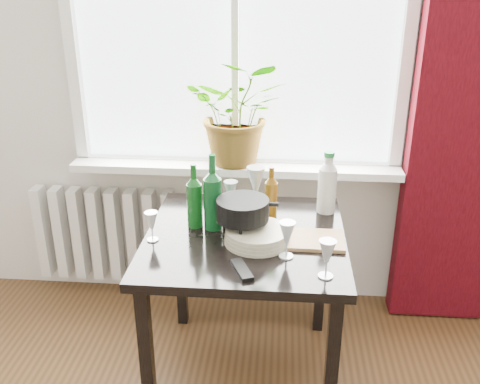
# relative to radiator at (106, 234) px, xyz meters

# --- Properties ---
(window) EXTENTS (1.72, 0.08, 1.62)m
(window) POSITION_rel_radiator_xyz_m (0.75, 0.04, 1.22)
(window) COLOR white
(window) RESTS_ON ground
(windowsill) EXTENTS (1.72, 0.20, 0.04)m
(windowsill) POSITION_rel_radiator_xyz_m (0.75, -0.03, 0.44)
(windowsill) COLOR white
(windowsill) RESTS_ON ground
(curtain) EXTENTS (0.50, 0.12, 2.56)m
(curtain) POSITION_rel_radiator_xyz_m (1.87, -0.06, 0.92)
(curtain) COLOR #32040A
(curtain) RESTS_ON ground
(radiator) EXTENTS (0.80, 0.10, 0.55)m
(radiator) POSITION_rel_radiator_xyz_m (0.00, 0.00, 0.00)
(radiator) COLOR silver
(radiator) RESTS_ON ground
(table) EXTENTS (0.85, 0.85, 0.74)m
(table) POSITION_rel_radiator_xyz_m (0.85, -0.63, 0.27)
(table) COLOR black
(table) RESTS_ON ground
(potted_plant) EXTENTS (0.53, 0.47, 0.55)m
(potted_plant) POSITION_rel_radiator_xyz_m (0.77, -0.01, 0.74)
(potted_plant) COLOR #386C1C
(potted_plant) RESTS_ON windowsill
(wine_bottle_left) EXTENTS (0.07, 0.07, 0.29)m
(wine_bottle_left) POSITION_rel_radiator_xyz_m (0.62, -0.56, 0.51)
(wine_bottle_left) COLOR #0D4714
(wine_bottle_left) RESTS_ON table
(wine_bottle_right) EXTENTS (0.08, 0.08, 0.34)m
(wine_bottle_right) POSITION_rel_radiator_xyz_m (0.71, -0.57, 0.53)
(wine_bottle_right) COLOR #0C431B
(wine_bottle_right) RESTS_ON table
(bottle_amber) EXTENTS (0.06, 0.06, 0.24)m
(bottle_amber) POSITION_rel_radiator_xyz_m (0.95, -0.43, 0.48)
(bottle_amber) COLOR #653F0B
(bottle_amber) RESTS_ON table
(cleaning_bottle) EXTENTS (0.10, 0.10, 0.30)m
(cleaning_bottle) POSITION_rel_radiator_xyz_m (1.21, -0.36, 0.51)
(cleaning_bottle) COLOR silver
(cleaning_bottle) RESTS_ON table
(wineglass_front_right) EXTENTS (0.07, 0.07, 0.16)m
(wineglass_front_right) POSITION_rel_radiator_xyz_m (1.03, -0.81, 0.44)
(wineglass_front_right) COLOR silver
(wineglass_front_right) RESTS_ON table
(wineglass_far_right) EXTENTS (0.09, 0.09, 0.15)m
(wineglass_far_right) POSITION_rel_radiator_xyz_m (1.17, -0.94, 0.44)
(wineglass_far_right) COLOR silver
(wineglass_far_right) RESTS_ON table
(wineglass_back_center) EXTENTS (0.09, 0.09, 0.21)m
(wineglass_back_center) POSITION_rel_radiator_xyz_m (0.88, -0.34, 0.46)
(wineglass_back_center) COLOR silver
(wineglass_back_center) RESTS_ON table
(wineglass_back_left) EXTENTS (0.08, 0.08, 0.16)m
(wineglass_back_left) POSITION_rel_radiator_xyz_m (0.77, -0.40, 0.44)
(wineglass_back_left) COLOR #B4BAC1
(wineglass_back_left) RESTS_ON table
(wineglass_front_left) EXTENTS (0.06, 0.06, 0.13)m
(wineglass_front_left) POSITION_rel_radiator_xyz_m (0.47, -0.71, 0.43)
(wineglass_front_left) COLOR white
(wineglass_front_left) RESTS_ON table
(plate_stack) EXTENTS (0.33, 0.33, 0.06)m
(plate_stack) POSITION_rel_radiator_xyz_m (0.90, -0.69, 0.39)
(plate_stack) COLOR beige
(plate_stack) RESTS_ON table
(fondue_pot) EXTENTS (0.32, 0.30, 0.17)m
(fondue_pot) POSITION_rel_radiator_xyz_m (0.84, -0.65, 0.45)
(fondue_pot) COLOR black
(fondue_pot) RESTS_ON table
(tv_remote) EXTENTS (0.10, 0.16, 0.02)m
(tv_remote) POSITION_rel_radiator_xyz_m (0.86, -0.93, 0.37)
(tv_remote) COLOR black
(tv_remote) RESTS_ON table
(cutting_board) EXTENTS (0.29, 0.19, 0.02)m
(cutting_board) POSITION_rel_radiator_xyz_m (1.12, -0.67, 0.37)
(cutting_board) COLOR #A97C4C
(cutting_board) RESTS_ON table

